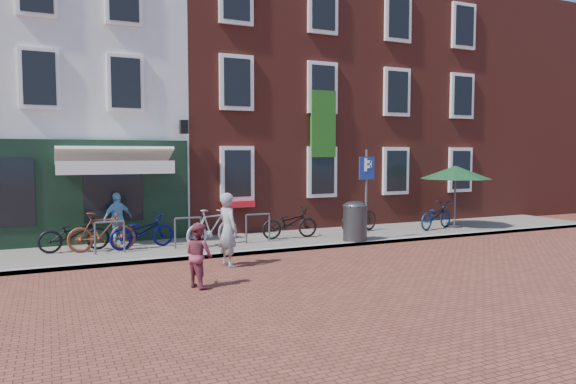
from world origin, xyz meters
name	(u,v)px	position (x,y,z in m)	size (l,w,h in m)	color
ground	(257,255)	(0.00, 0.00, 0.00)	(80.00, 80.00, 0.00)	brown
sidewalk	(270,241)	(1.00, 1.50, 0.05)	(24.00, 3.00, 0.10)	slate
building_stucco	(41,97)	(-5.00, 7.00, 4.50)	(8.00, 8.00, 9.00)	silver
building_brick_mid	(239,92)	(2.00, 7.00, 5.00)	(6.00, 8.00, 10.00)	maroon
building_brick_right	(369,99)	(8.00, 7.00, 5.00)	(6.00, 8.00, 10.00)	maroon
filler_right	(481,115)	(14.50, 7.00, 4.50)	(7.00, 8.00, 9.00)	maroon
litter_bin	(355,219)	(3.15, 0.30, 0.73)	(0.67, 0.67, 1.23)	#3A3A3D
parking_sign	(366,182)	(3.49, 0.24, 1.81)	(0.50, 0.08, 2.64)	#4C4C4F
parasol	(456,170)	(7.77, 1.30, 2.06)	(2.36, 2.36, 2.21)	#4C4C4F
woman	(228,230)	(-1.12, -1.06, 0.86)	(0.63, 0.41, 1.71)	gray
boy	(199,255)	(-2.23, -2.64, 0.64)	(0.62, 0.48, 1.28)	brown
cafe_person	(118,218)	(-3.15, 2.52, 0.82)	(0.85, 0.35, 1.44)	#7ABEE3
bicycle_0	(74,234)	(-4.30, 1.87, 0.56)	(0.61, 1.74, 0.91)	black
bicycle_1	(102,232)	(-3.65, 1.58, 0.61)	(0.48, 1.69, 1.01)	#5C2918
bicycle_2	(142,231)	(-2.64, 1.62, 0.56)	(0.61, 1.74, 0.91)	#08064E
bicycle_3	(212,227)	(-0.84, 1.18, 0.61)	(0.48, 1.69, 1.01)	#A3A3A6
bicycle_4	(290,223)	(1.63, 1.49, 0.56)	(0.61, 1.74, 0.91)	black
bicycle_5	(359,216)	(4.20, 1.71, 0.61)	(0.48, 1.69, 1.01)	black
bicycle_6	(436,215)	(6.89, 1.22, 0.56)	(0.61, 1.74, 0.91)	#092446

